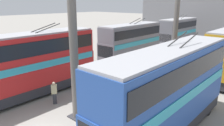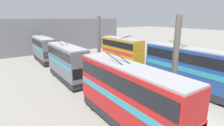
{
  "view_description": "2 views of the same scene",
  "coord_description": "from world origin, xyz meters",
  "px_view_note": "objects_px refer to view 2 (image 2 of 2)",
  "views": [
    {
      "loc": [
        -5.46,
        -10.7,
        7.55
      ],
      "look_at": [
        7.58,
        1.0,
        2.64
      ],
      "focal_mm": 35.0,
      "sensor_mm": 36.0,
      "label": 1
    },
    {
      "loc": [
        -6.66,
        13.54,
        8.64
      ],
      "look_at": [
        11.4,
        1.2,
        2.92
      ],
      "focal_mm": 28.0,
      "sensor_mm": 36.0,
      "label": 2
    }
  ],
  "objects_px": {
    "bus_right_far": "(44,48)",
    "oil_drum": "(192,99)",
    "person_by_left_row": "(175,85)",
    "person_by_right_row": "(150,107)",
    "bus_left_far": "(121,50)",
    "person_aisle_midway": "(115,78)",
    "bus_left_near": "(186,66)",
    "bus_right_near": "(128,93)",
    "bus_right_mid": "(67,61)"
  },
  "relations": [
    {
      "from": "bus_left_near",
      "to": "bus_right_far",
      "type": "bearing_deg",
      "value": 24.5
    },
    {
      "from": "bus_left_near",
      "to": "bus_left_far",
      "type": "distance_m",
      "value": 12.99
    },
    {
      "from": "person_aisle_midway",
      "to": "bus_right_far",
      "type": "bearing_deg",
      "value": -98.58
    },
    {
      "from": "bus_left_near",
      "to": "oil_drum",
      "type": "xyz_separation_m",
      "value": [
        -2.89,
        2.91,
        -2.47
      ]
    },
    {
      "from": "bus_right_mid",
      "to": "person_aisle_midway",
      "type": "height_order",
      "value": "bus_right_mid"
    },
    {
      "from": "bus_right_far",
      "to": "person_aisle_midway",
      "type": "xyz_separation_m",
      "value": [
        -18.0,
        -4.58,
        -1.96
      ]
    },
    {
      "from": "bus_left_far",
      "to": "oil_drum",
      "type": "relative_size",
      "value": 9.96
    },
    {
      "from": "person_by_left_row",
      "to": "oil_drum",
      "type": "height_order",
      "value": "person_by_left_row"
    },
    {
      "from": "bus_right_near",
      "to": "oil_drum",
      "type": "height_order",
      "value": "bus_right_near"
    },
    {
      "from": "bus_left_near",
      "to": "bus_right_mid",
      "type": "height_order",
      "value": "bus_left_near"
    },
    {
      "from": "bus_right_mid",
      "to": "bus_right_near",
      "type": "bearing_deg",
      "value": 180.0
    },
    {
      "from": "person_aisle_midway",
      "to": "oil_drum",
      "type": "distance_m",
      "value": 9.53
    },
    {
      "from": "bus_right_mid",
      "to": "bus_right_far",
      "type": "bearing_deg",
      "value": 0.0
    },
    {
      "from": "bus_left_near",
      "to": "bus_right_near",
      "type": "height_order",
      "value": "bus_right_near"
    },
    {
      "from": "bus_left_near",
      "to": "bus_right_mid",
      "type": "distance_m",
      "value": 15.53
    },
    {
      "from": "bus_left_near",
      "to": "person_by_left_row",
      "type": "height_order",
      "value": "bus_left_near"
    },
    {
      "from": "bus_right_far",
      "to": "oil_drum",
      "type": "relative_size",
      "value": 9.64
    },
    {
      "from": "bus_left_near",
      "to": "bus_left_far",
      "type": "height_order",
      "value": "bus_left_near"
    },
    {
      "from": "bus_left_far",
      "to": "bus_right_far",
      "type": "height_order",
      "value": "bus_left_far"
    },
    {
      "from": "bus_right_near",
      "to": "person_aisle_midway",
      "type": "distance_m",
      "value": 9.57
    },
    {
      "from": "oil_drum",
      "to": "person_aisle_midway",
      "type": "bearing_deg",
      "value": 21.17
    },
    {
      "from": "person_by_right_row",
      "to": "person_aisle_midway",
      "type": "distance_m",
      "value": 8.29
    },
    {
      "from": "bus_right_mid",
      "to": "bus_right_far",
      "type": "height_order",
      "value": "bus_right_mid"
    },
    {
      "from": "bus_left_far",
      "to": "person_by_left_row",
      "type": "xyz_separation_m",
      "value": [
        -13.05,
        1.91,
        -1.94
      ]
    },
    {
      "from": "bus_left_near",
      "to": "bus_right_near",
      "type": "distance_m",
      "value": 11.14
    },
    {
      "from": "bus_right_far",
      "to": "oil_drum",
      "type": "height_order",
      "value": "bus_right_far"
    },
    {
      "from": "bus_right_near",
      "to": "bus_right_mid",
      "type": "xyz_separation_m",
      "value": [
        13.18,
        -0.0,
        -0.14
      ]
    },
    {
      "from": "bus_right_far",
      "to": "oil_drum",
      "type": "xyz_separation_m",
      "value": [
        -26.88,
        -8.02,
        -2.32
      ]
    },
    {
      "from": "bus_left_near",
      "to": "bus_right_mid",
      "type": "bearing_deg",
      "value": 44.73
    },
    {
      "from": "bus_left_near",
      "to": "bus_right_near",
      "type": "bearing_deg",
      "value": 101.1
    },
    {
      "from": "bus_right_far",
      "to": "person_by_right_row",
      "type": "xyz_separation_m",
      "value": [
        -26.06,
        -2.64,
        -1.84
      ]
    },
    {
      "from": "bus_left_far",
      "to": "oil_drum",
      "type": "bearing_deg",
      "value": 169.6
    },
    {
      "from": "person_by_right_row",
      "to": "person_aisle_midway",
      "type": "relative_size",
      "value": 1.13
    },
    {
      "from": "person_by_right_row",
      "to": "oil_drum",
      "type": "xyz_separation_m",
      "value": [
        -0.81,
        -5.37,
        -0.47
      ]
    },
    {
      "from": "bus_right_near",
      "to": "person_aisle_midway",
      "type": "xyz_separation_m",
      "value": [
        8.13,
        -4.58,
        -2.13
      ]
    },
    {
      "from": "bus_left_far",
      "to": "person_aisle_midway",
      "type": "relative_size",
      "value": 5.98
    },
    {
      "from": "bus_right_mid",
      "to": "oil_drum",
      "type": "distance_m",
      "value": 16.23
    },
    {
      "from": "bus_left_far",
      "to": "person_by_right_row",
      "type": "bearing_deg",
      "value": 151.18
    },
    {
      "from": "bus_right_near",
      "to": "bus_left_near",
      "type": "bearing_deg",
      "value": -78.9
    },
    {
      "from": "bus_left_far",
      "to": "bus_right_mid",
      "type": "bearing_deg",
      "value": 100.13
    },
    {
      "from": "oil_drum",
      "to": "bus_left_far",
      "type": "bearing_deg",
      "value": -10.4
    },
    {
      "from": "person_by_right_row",
      "to": "oil_drum",
      "type": "height_order",
      "value": "person_by_right_row"
    },
    {
      "from": "person_aisle_midway",
      "to": "person_by_left_row",
      "type": "xyz_separation_m",
      "value": [
        -6.05,
        -4.44,
        0.12
      ]
    },
    {
      "from": "bus_right_near",
      "to": "bus_right_far",
      "type": "distance_m",
      "value": 26.13
    },
    {
      "from": "bus_right_mid",
      "to": "oil_drum",
      "type": "relative_size",
      "value": 10.05
    },
    {
      "from": "bus_left_far",
      "to": "bus_right_mid",
      "type": "xyz_separation_m",
      "value": [
        -1.95,
        10.93,
        -0.07
      ]
    },
    {
      "from": "bus_left_far",
      "to": "person_aisle_midway",
      "type": "xyz_separation_m",
      "value": [
        -7.0,
        6.35,
        -2.06
      ]
    },
    {
      "from": "bus_right_far",
      "to": "person_by_left_row",
      "type": "xyz_separation_m",
      "value": [
        -24.05,
        -9.02,
        -1.85
      ]
    },
    {
      "from": "bus_left_far",
      "to": "bus_right_near",
      "type": "relative_size",
      "value": 0.85
    },
    {
      "from": "bus_left_near",
      "to": "bus_left_far",
      "type": "relative_size",
      "value": 1.19
    }
  ]
}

